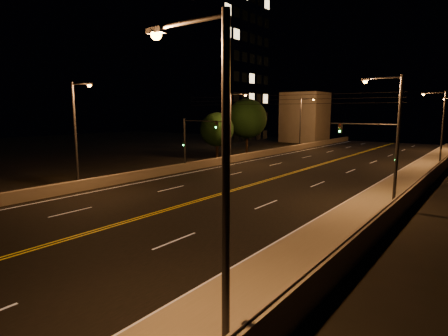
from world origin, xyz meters
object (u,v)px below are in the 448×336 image
Objects in this scene: tree_1 at (247,119)px; streetlight_5 at (232,122)px; streetlight_6 at (302,120)px; traffic_signal_left at (192,138)px; streetlight_2 at (440,124)px; traffic_signal_right at (382,149)px; tree_0 at (217,129)px; streetlight_1 at (393,133)px; streetlight_0 at (216,168)px; streetlight_4 at (77,129)px; building_tower at (195,72)px.

streetlight_5 is at bearing -66.27° from tree_1.
streetlight_6 is 1.54× the size of traffic_signal_left.
streetlight_6 is at bearing 154.26° from streetlight_2.
streetlight_6 reaches higher than traffic_signal_right.
streetlight_1 is at bearing -30.38° from tree_0.
tree_1 is at bearing 113.73° from streetlight_5.
streetlight_1 is 1.54× the size of traffic_signal_right.
streetlight_0 is 1.54× the size of traffic_signal_right.
streetlight_1 is at bearing -90.00° from streetlight_2.
streetlight_6 is 35.48m from traffic_signal_right.
streetlight_6 is at bearing 124.04° from traffic_signal_right.
streetlight_2 is 27.84m from traffic_signal_left.
building_tower is at bearing 118.29° from streetlight_4.
traffic_signal_left is (-18.68, 0.00, 0.00)m from traffic_signal_right.
streetlight_0 and streetlight_4 have the same top height.
building_tower is at bearing 140.24° from streetlight_5.
streetlight_1 is 1.00× the size of streetlight_5.
streetlight_2 is 0.30× the size of building_tower.
streetlight_2 is at bearing -9.62° from building_tower.
streetlight_6 is 0.30× the size of building_tower.
streetlight_0 is 37.92m from streetlight_5.
streetlight_0 is 1.00× the size of streetlight_4.
streetlight_6 is at bearing 92.27° from traffic_signal_left.
tree_1 reaches higher than tree_0.
building_tower reaches higher than streetlight_0.
streetlight_5 is 1.54× the size of traffic_signal_left.
streetlight_6 is at bearing 78.06° from tree_0.
tree_0 is at bearing -101.94° from streetlight_6.
streetlight_0 is 64.91m from building_tower.
streetlight_0 is 41.42m from streetlight_2.
streetlight_4 is at bearing -90.00° from streetlight_5.
streetlight_2 and streetlight_5 have the same top height.
streetlight_1 is 29.36m from tree_0.
streetlight_1 reaches higher than traffic_signal_left.
traffic_signal_left is (-20.25, -19.06, -1.41)m from streetlight_2.
traffic_signal_right is (19.85, -8.94, -1.41)m from streetlight_5.
streetlight_1 is 0.30× the size of building_tower.
streetlight_2 is 26.60m from tree_0.
building_tower reaches higher than traffic_signal_right.
streetlight_0 is 30.20m from traffic_signal_left.
building_tower reaches higher than streetlight_2.
streetlight_4 is 23.42m from traffic_signal_right.
streetlight_0 is at bearing -49.04° from building_tower.
streetlight_2 is 1.54× the size of traffic_signal_right.
building_tower is at bearing 147.16° from traffic_signal_right.
building_tower is (-21.92, 26.21, 10.14)m from traffic_signal_left.
building_tower is (-42.17, 7.15, 8.73)m from streetlight_2.
streetlight_5 is at bearing 149.04° from streetlight_1.
streetlight_0 is 1.38× the size of tree_0.
streetlight_5 is 9.12m from traffic_signal_left.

